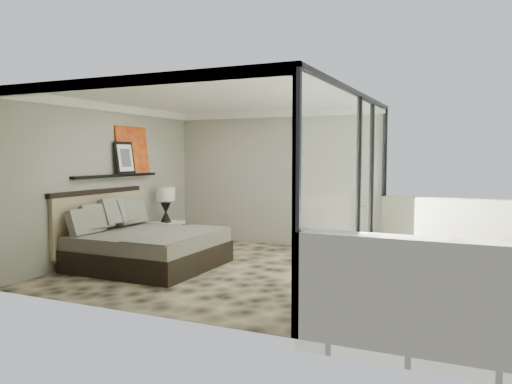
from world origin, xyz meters
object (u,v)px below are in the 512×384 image
at_px(bed, 144,245).
at_px(table_lamp, 166,200).
at_px(lounger, 441,273).
at_px(ottoman, 479,260).
at_px(nightstand, 166,233).

distance_m(bed, table_lamp, 1.86).
distance_m(table_lamp, lounger, 5.46).
height_order(table_lamp, lounger, table_lamp).
bearing_deg(bed, lounger, 9.61).
relative_size(ottoman, lounger, 0.32).
distance_m(table_lamp, ottoman, 5.89).
bearing_deg(nightstand, ottoman, 1.18).
height_order(table_lamp, ottoman, table_lamp).
bearing_deg(ottoman, nightstand, -179.64).
distance_m(ottoman, lounger, 1.03).
bearing_deg(table_lamp, nightstand, 121.55).
height_order(nightstand, table_lamp, table_lamp).
bearing_deg(ottoman, lounger, -119.48).
distance_m(nightstand, ottoman, 5.86).
bearing_deg(ottoman, table_lamp, -179.42).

